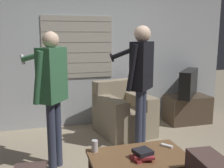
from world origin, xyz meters
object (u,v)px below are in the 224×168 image
tv (189,83)px  soda_can (95,146)px  spare_remote (167,146)px  armchair_beige (123,113)px  person_right_standing (141,72)px  coffee_table (139,160)px  book_stack (143,155)px  person_left_standing (52,85)px

tv → soda_can: tv is taller
spare_remote → armchair_beige: bearing=50.3°
person_right_standing → spare_remote: bearing=-141.3°
armchair_beige → person_right_standing: size_ratio=0.57×
spare_remote → coffee_table: bearing=160.0°
armchair_beige → book_stack: size_ratio=4.22×
person_right_standing → soda_can: person_right_standing is taller
armchair_beige → person_left_standing: (-1.18, -0.90, 0.70)m
person_left_standing → soda_can: size_ratio=13.25×
coffee_table → tv: 2.62m
person_left_standing → book_stack: (0.80, -0.90, -0.57)m
book_stack → spare_remote: (0.36, 0.20, -0.03)m
person_left_standing → soda_can: bearing=-110.7°
person_right_standing → coffee_table: bearing=-159.1°
armchair_beige → tv: bearing=176.4°
coffee_table → book_stack: size_ratio=4.15×
armchair_beige → person_left_standing: bearing=24.8°
coffee_table → spare_remote: (0.36, 0.13, 0.05)m
armchair_beige → soda_can: size_ratio=7.97×
armchair_beige → spare_remote: armchair_beige is taller
person_left_standing → person_right_standing: bearing=-41.2°
armchair_beige → tv: 1.42m
armchair_beige → tv: tv is taller
person_right_standing → spare_remote: (-0.07, -0.96, -0.68)m
book_stack → tv: bearing=49.5°
armchair_beige → soda_can: 1.71m
armchair_beige → book_stack: 1.84m
person_left_standing → book_stack: person_left_standing is taller
armchair_beige → spare_remote: (-0.02, -1.60, 0.10)m
coffee_table → person_left_standing: bearing=134.0°
person_right_standing → tv: bearing=-14.0°
coffee_table → book_stack: 0.11m
armchair_beige → book_stack: (-0.38, -1.80, 0.13)m
armchair_beige → person_left_standing: person_left_standing is taller
person_right_standing → person_left_standing: bearing=144.4°
soda_can → book_stack: bearing=-34.6°
tv → person_left_standing: size_ratio=0.46×
coffee_table → person_left_standing: (-0.80, 0.83, 0.66)m
tv → person_left_standing: 2.77m
tv → spare_remote: size_ratio=6.13×
person_left_standing → armchair_beige: bearing=-15.7°
person_right_standing → spare_remote: person_right_standing is taller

